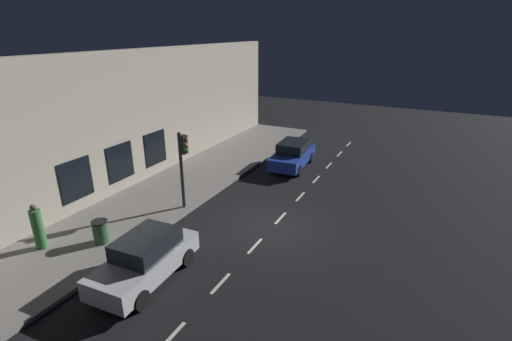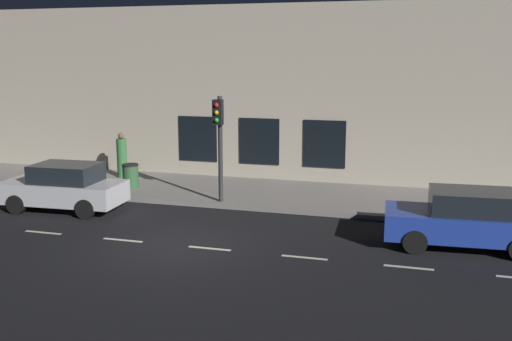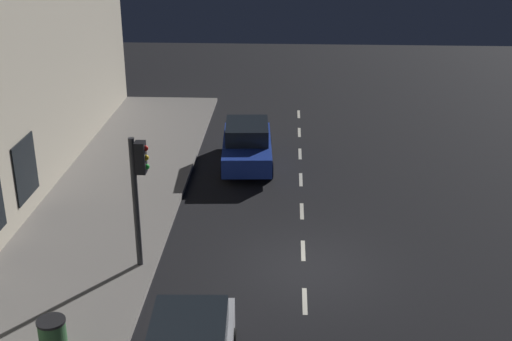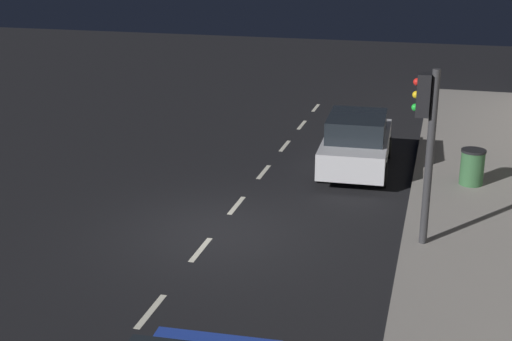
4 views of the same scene
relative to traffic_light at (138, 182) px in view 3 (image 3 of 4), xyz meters
name	(u,v)px [view 3 (image 3 of 4)]	position (x,y,z in m)	size (l,w,h in m)	color
ground_plane	(304,268)	(-4.32, -0.23, -2.56)	(60.00, 60.00, 0.00)	black
sidewalk	(77,260)	(1.93, -0.23, -2.48)	(4.50, 32.00, 0.15)	gray
lane_centre_line	(303,250)	(-4.32, -1.23, -2.55)	(0.12, 27.20, 0.01)	beige
traffic_light	(138,182)	(0.00, 0.00, 0.00)	(0.50, 0.32, 3.62)	#2D2D30
parked_car_0	(247,145)	(-2.32, -7.84, -1.77)	(2.05, 4.28, 1.58)	#1E389E
trash_bin	(53,338)	(1.13, 3.99, -1.95)	(0.62, 0.62, 0.92)	#2D5633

